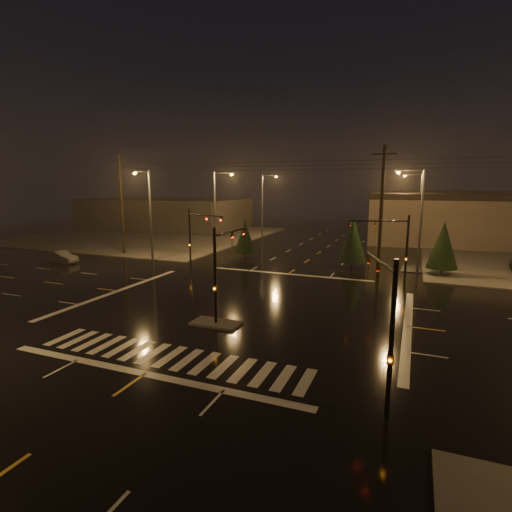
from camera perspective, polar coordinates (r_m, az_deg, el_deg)
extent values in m
plane|color=black|center=(28.50, -2.00, -7.18)|extent=(140.00, 140.00, 0.00)
cube|color=#4B4943|center=(69.01, -14.87, 2.89)|extent=(36.00, 36.00, 0.12)
cube|color=#4B4943|center=(25.06, -5.74, -9.54)|extent=(3.00, 1.60, 0.15)
cube|color=beige|center=(21.11, -12.20, -13.85)|extent=(15.00, 2.60, 0.01)
cube|color=beige|center=(19.66, -15.57, -15.90)|extent=(16.00, 0.50, 0.01)
cube|color=beige|center=(38.47, 4.63, -2.58)|extent=(16.00, 0.50, 0.01)
cube|color=#3C3935|center=(81.36, -12.76, 6.00)|extent=(30.00, 18.00, 5.60)
cylinder|color=black|center=(24.23, -5.87, -3.02)|extent=(0.18, 0.18, 6.00)
cylinder|color=black|center=(25.78, -3.65, 3.46)|extent=(0.12, 4.50, 0.12)
imported|color=#594707|center=(27.61, -1.84, 3.83)|extent=(0.16, 0.20, 1.00)
cube|color=#594707|center=(24.40, -5.84, -4.62)|extent=(0.25, 0.18, 0.35)
cylinder|color=black|center=(35.79, 20.72, 0.70)|extent=(0.18, 0.18, 6.00)
cylinder|color=black|center=(34.75, 17.07, 4.80)|extent=(4.74, 1.82, 0.12)
imported|color=#594707|center=(34.23, 13.42, 4.81)|extent=(0.24, 0.22, 1.00)
cube|color=#594707|center=(35.91, 20.65, -0.40)|extent=(0.25, 0.18, 0.35)
cylinder|color=black|center=(41.75, -9.43, 2.52)|extent=(0.18, 0.18, 6.00)
cylinder|color=black|center=(39.58, -7.25, 5.79)|extent=(4.74, 1.82, 0.12)
imported|color=#594707|center=(37.92, -5.01, 5.56)|extent=(0.24, 0.22, 1.00)
cube|color=#594707|center=(41.85, -9.40, 1.57)|extent=(0.25, 0.18, 0.35)
cylinder|color=black|center=(15.40, 18.78, -11.44)|extent=(0.18, 0.18, 6.00)
cylinder|color=black|center=(16.56, 17.29, -0.82)|extent=(1.48, 3.80, 0.12)
imported|color=#594707|center=(18.28, 15.81, 0.11)|extent=(0.22, 0.24, 1.00)
cube|color=#594707|center=(15.67, 18.63, -13.83)|extent=(0.25, 0.18, 0.35)
cylinder|color=#38383A|center=(48.54, -5.92, 6.05)|extent=(0.24, 0.24, 10.00)
cylinder|color=#38383A|center=(47.87, -4.73, 11.76)|extent=(2.40, 0.14, 0.14)
cube|color=#38383A|center=(47.39, -3.51, 11.73)|extent=(0.70, 0.30, 0.18)
sphere|color=orange|center=(47.39, -3.51, 11.57)|extent=(0.32, 0.32, 0.32)
cylinder|color=#38383A|center=(63.11, 0.89, 7.08)|extent=(0.24, 0.24, 10.00)
cylinder|color=#38383A|center=(62.60, 1.95, 11.44)|extent=(2.40, 0.14, 0.14)
cube|color=#38383A|center=(62.24, 2.92, 11.39)|extent=(0.70, 0.30, 0.18)
sphere|color=orange|center=(62.23, 2.92, 11.27)|extent=(0.32, 0.32, 0.32)
cylinder|color=#38383A|center=(41.01, 22.49, 4.55)|extent=(0.24, 0.24, 10.00)
cylinder|color=#38383A|center=(40.88, 21.24, 11.36)|extent=(2.40, 0.14, 0.14)
cube|color=#38383A|center=(40.91, 19.67, 11.39)|extent=(0.70, 0.30, 0.18)
sphere|color=orange|center=(40.91, 19.66, 11.21)|extent=(0.32, 0.32, 0.32)
cylinder|color=#38383A|center=(60.96, 22.37, 6.19)|extent=(0.24, 0.24, 10.00)
cylinder|color=#38383A|center=(60.87, 21.54, 10.78)|extent=(2.40, 0.14, 0.14)
cube|color=#38383A|center=(60.89, 20.48, 10.79)|extent=(0.70, 0.30, 0.18)
sphere|color=orange|center=(60.89, 20.48, 10.67)|extent=(0.32, 0.32, 0.32)
cylinder|color=#38383A|center=(45.43, -14.82, 5.47)|extent=(0.24, 0.24, 10.00)
cylinder|color=#38383A|center=(44.35, -16.05, 11.52)|extent=(0.14, 2.40, 0.14)
cube|color=#38383A|center=(43.48, -16.95, 11.44)|extent=(0.30, 0.70, 0.18)
sphere|color=orange|center=(43.48, -16.94, 11.27)|extent=(0.32, 0.32, 0.32)
cylinder|color=black|center=(51.05, -18.65, 6.90)|extent=(0.32, 0.32, 12.00)
cube|color=black|center=(51.05, -19.00, 12.73)|extent=(2.20, 0.12, 0.12)
cylinder|color=black|center=(39.05, 17.45, 6.08)|extent=(0.32, 0.32, 12.00)
cube|color=black|center=(39.06, 17.87, 13.70)|extent=(2.20, 0.12, 0.12)
cylinder|color=black|center=(41.65, 24.91, -2.03)|extent=(0.18, 0.18, 0.70)
cone|color=black|center=(41.23, 25.18, 1.43)|extent=(2.82, 2.82, 4.40)
cylinder|color=black|center=(46.28, -1.59, 0.09)|extent=(0.18, 0.18, 0.70)
cone|color=black|center=(45.93, -1.60, 2.86)|extent=(2.44, 2.44, 3.81)
cylinder|color=black|center=(42.01, 13.54, -1.25)|extent=(0.18, 0.18, 0.70)
cone|color=black|center=(41.59, 13.69, 2.22)|extent=(2.84, 2.84, 4.44)
imported|color=#565A5E|center=(48.52, -26.15, -0.11)|extent=(4.14, 1.64, 1.34)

